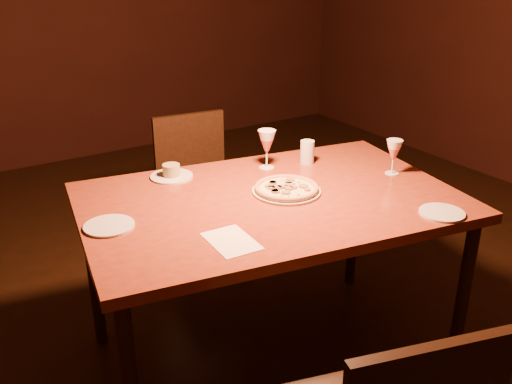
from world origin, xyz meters
TOP-DOWN VIEW (x-y plane):
  - dining_table at (0.10, 0.22)m, footprint 1.70×1.24m
  - chair_far at (0.27, 1.23)m, footprint 0.48×0.48m
  - pizza_plate at (0.19, 0.23)m, footprint 0.29×0.29m
  - ramekin_saucer at (-0.15, 0.65)m, footprint 0.19×0.19m
  - wine_glass_far at (0.28, 0.52)m, footprint 0.08×0.08m
  - wine_glass_right at (0.72, 0.14)m, footprint 0.07×0.07m
  - water_tumbler at (0.48, 0.47)m, footprint 0.07×0.07m
  - side_plate_left at (-0.56, 0.32)m, footprint 0.19×0.19m
  - side_plate_near at (0.58, -0.27)m, footprint 0.18×0.18m
  - menu_card at (-0.23, -0.02)m, footprint 0.16×0.23m
  - pendant_light at (0.10, 0.22)m, footprint 0.12×0.12m

SIDE VIEW (x-z plane):
  - chair_far at x=0.27m, z-range 0.06..0.95m
  - dining_table at x=0.10m, z-range 0.34..1.17m
  - menu_card at x=-0.23m, z-range 0.83..0.83m
  - side_plate_near at x=0.58m, z-range 0.83..0.84m
  - side_plate_left at x=-0.56m, z-range 0.83..0.84m
  - pizza_plate at x=0.19m, z-range 0.83..0.86m
  - ramekin_saucer at x=-0.15m, z-range 0.82..0.88m
  - water_tumbler at x=0.48m, z-range 0.83..0.94m
  - wine_glass_right at x=0.72m, z-range 0.83..0.99m
  - wine_glass_far at x=0.28m, z-range 0.83..1.01m
  - pendant_light at x=0.10m, z-range 1.55..1.67m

